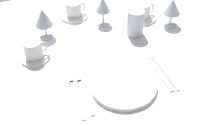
{
  "coord_description": "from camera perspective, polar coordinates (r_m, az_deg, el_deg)",
  "views": [
    {
      "loc": [
        -0.3,
        -0.98,
        1.55
      ],
      "look_at": [
        0.03,
        -0.14,
        0.76
      ],
      "focal_mm": 48.61,
      "sensor_mm": 36.0,
      "label": 1
    }
  ],
  "objects": [
    {
      "name": "coffee_cup_far",
      "position": [
        1.48,
        5.79,
        9.89
      ],
      "size": [
        0.1,
        0.08,
        0.07
      ],
      "color": "white",
      "rests_on": "saucer_far"
    },
    {
      "name": "wine_glass_left",
      "position": [
        1.42,
        11.26,
        10.21
      ],
      "size": [
        0.08,
        0.08,
        0.14
      ],
      "color": "silver",
      "rests_on": "dining_table"
    },
    {
      "name": "saucer_far",
      "position": [
        1.5,
        5.62,
        8.58
      ],
      "size": [
        0.14,
        0.14,
        0.01
      ],
      "primitive_type": "cylinder",
      "color": "white",
      "rests_on": "dining_table"
    },
    {
      "name": "dinner_plate",
      "position": [
        1.12,
        2.23,
        -4.18
      ],
      "size": [
        0.25,
        0.25,
        0.02
      ],
      "primitive_type": "cylinder",
      "color": "white",
      "rests_on": "dining_table"
    },
    {
      "name": "saucer_right",
      "position": [
        1.29,
        -14.29,
        1.07
      ],
      "size": [
        0.12,
        0.12,
        0.01
      ],
      "primitive_type": "cylinder",
      "color": "white",
      "rests_on": "dining_table"
    },
    {
      "name": "wine_glass_right",
      "position": [
        1.34,
        -12.81,
        8.26
      ],
      "size": [
        0.08,
        0.08,
        0.14
      ],
      "color": "silver",
      "rests_on": "dining_table"
    },
    {
      "name": "spoon_soup",
      "position": [
        1.22,
        9.1,
        -0.62
      ],
      "size": [
        0.03,
        0.23,
        0.01
      ],
      "color": "beige",
      "rests_on": "dining_table"
    },
    {
      "name": "coffee_cup_right",
      "position": [
        1.26,
        -14.51,
        2.54
      ],
      "size": [
        0.1,
        0.07,
        0.07
      ],
      "color": "white",
      "rests_on": "saucer_right"
    },
    {
      "name": "saucer_left",
      "position": [
        1.51,
        -7.1,
        8.82
      ],
      "size": [
        0.13,
        0.13,
        0.01
      ],
      "primitive_type": "cylinder",
      "color": "white",
      "rests_on": "dining_table"
    },
    {
      "name": "dining_table",
      "position": [
        1.35,
        -3.3,
        -0.0
      ],
      "size": [
        1.8,
        1.11,
        0.74
      ],
      "color": "white",
      "rests_on": "ground"
    },
    {
      "name": "coffee_cup_left",
      "position": [
        1.49,
        -7.15,
        10.11
      ],
      "size": [
        0.1,
        0.07,
        0.07
      ],
      "color": "white",
      "rests_on": "saucer_left"
    },
    {
      "name": "drink_tumbler",
      "position": [
        1.36,
        4.45,
        7.59
      ],
      "size": [
        0.08,
        0.08,
        0.12
      ],
      "color": "silver",
      "rests_on": "dining_table"
    },
    {
      "name": "wine_glass_far",
      "position": [
        1.4,
        -1.71,
        10.68
      ],
      "size": [
        0.07,
        0.07,
        0.14
      ],
      "color": "silver",
      "rests_on": "dining_table"
    },
    {
      "name": "fork_outer",
      "position": [
        1.11,
        -5.38,
        -5.45
      ],
      "size": [
        0.02,
        0.21,
        0.0
      ],
      "color": "beige",
      "rests_on": "dining_table"
    },
    {
      "name": "dinner_knife",
      "position": [
        1.19,
        9.02,
        -2.02
      ],
      "size": [
        0.02,
        0.21,
        0.0
      ],
      "color": "beige",
      "rests_on": "dining_table"
    },
    {
      "name": "fork_inner",
      "position": [
        1.11,
        -6.85,
        -5.84
      ],
      "size": [
        0.03,
        0.23,
        0.0
      ],
      "color": "beige",
      "rests_on": "dining_table"
    }
  ]
}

